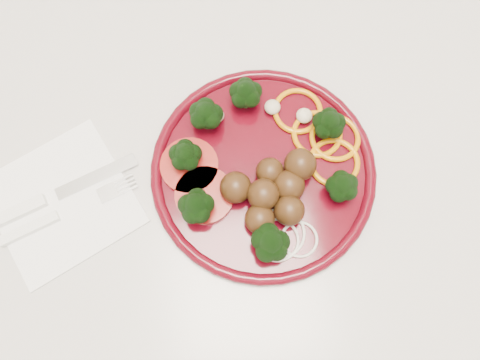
{
  "coord_description": "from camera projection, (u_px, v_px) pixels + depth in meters",
  "views": [
    {
      "loc": [
        -0.14,
        1.52,
        1.45
      ],
      "look_at": [
        -0.12,
        1.67,
        0.92
      ],
      "focal_mm": 35.0,
      "sensor_mm": 36.0,
      "label": 1
    }
  ],
  "objects": [
    {
      "name": "napkin",
      "position": [
        62.0,
        201.0,
        0.56
      ],
      "size": [
        0.21,
        0.21,
        0.0
      ],
      "primitive_type": "cube",
      "rotation": [
        0.0,
        0.0,
        0.42
      ],
      "color": "white",
      "rests_on": "counter"
    },
    {
      "name": "plate",
      "position": [
        263.0,
        170.0,
        0.56
      ],
      "size": [
        0.27,
        0.27,
        0.06
      ],
      "rotation": [
        0.0,
        0.0,
        0.08
      ],
      "color": "#45040E",
      "rests_on": "counter"
    },
    {
      "name": "knife",
      "position": [
        41.0,
        202.0,
        0.56
      ],
      "size": [
        0.19,
        0.08,
        0.01
      ],
      "rotation": [
        0.0,
        0.0,
        0.32
      ],
      "color": "silver",
      "rests_on": "napkin"
    },
    {
      "name": "counter",
      "position": [
        293.0,
        223.0,
        1.02
      ],
      "size": [
        2.4,
        0.6,
        0.9
      ],
      "color": "beige",
      "rests_on": "ground"
    },
    {
      "name": "fork",
      "position": [
        46.0,
        221.0,
        0.55
      ],
      "size": [
        0.17,
        0.07,
        0.01
      ],
      "rotation": [
        0.0,
        0.0,
        0.32
      ],
      "color": "white",
      "rests_on": "napkin"
    }
  ]
}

